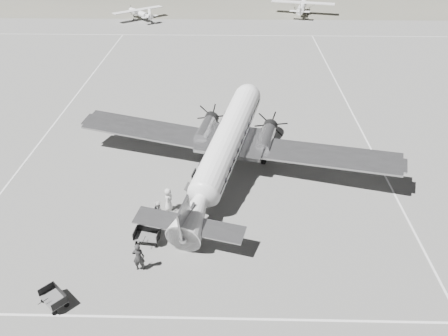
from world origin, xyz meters
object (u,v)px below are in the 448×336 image
at_px(light_plane_right, 302,8).
at_px(baggage_cart_far, 54,299).
at_px(passenger, 168,199).
at_px(baggage_cart_near, 147,236).
at_px(dc3_airliner, 225,150).
at_px(ground_crew, 139,257).
at_px(ramp_agent, 159,213).
at_px(light_plane_left, 140,14).

relative_size(light_plane_right, baggage_cart_far, 7.10).
bearing_deg(passenger, baggage_cart_near, 170.18).
bearing_deg(light_plane_right, baggage_cart_far, -95.39).
distance_m(dc3_airliner, passenger, 5.99).
distance_m(ground_crew, passenger, 5.98).
bearing_deg(ramp_agent, dc3_airliner, -27.41).
bearing_deg(ramp_agent, baggage_cart_far, 155.44).
distance_m(light_plane_right, baggage_cart_far, 70.81).
height_order(baggage_cart_far, passenger, passenger).
height_order(light_plane_right, ground_crew, light_plane_right).
relative_size(light_plane_right, ramp_agent, 6.21).
distance_m(dc3_airliner, light_plane_right, 55.91).
distance_m(baggage_cart_near, ramp_agent, 2.04).
height_order(dc3_airliner, baggage_cart_far, dc3_airliner).
distance_m(light_plane_right, baggage_cart_near, 64.57).
height_order(dc3_airliner, ramp_agent, dc3_airliner).
xyz_separation_m(dc3_airliner, baggage_cart_far, (-9.18, -12.88, -2.10)).
distance_m(dc3_airliner, baggage_cart_far, 15.96).
bearing_deg(baggage_cart_near, light_plane_left, 107.84).
bearing_deg(light_plane_left, passenger, -117.26).
height_order(baggage_cart_near, passenger, passenger).
distance_m(light_plane_left, ramp_agent, 56.69).
xyz_separation_m(baggage_cart_near, passenger, (0.96, 3.47, 0.42)).
bearing_deg(passenger, dc3_airliner, -37.16).
height_order(light_plane_left, light_plane_right, light_plane_right).
xyz_separation_m(ramp_agent, passenger, (0.43, 1.55, -0.03)).
xyz_separation_m(light_plane_left, ramp_agent, (11.65, -55.48, -0.05)).
height_order(ramp_agent, passenger, ramp_agent).
bearing_deg(ramp_agent, ground_crew, -178.07).
distance_m(baggage_cart_far, ramp_agent, 8.61).
xyz_separation_m(light_plane_left, ground_crew, (11.07, -59.81, 0.02)).
relative_size(light_plane_left, ramp_agent, 5.06).
bearing_deg(light_plane_left, dc3_airliner, -112.05).
distance_m(ground_crew, ramp_agent, 4.38).
bearing_deg(ground_crew, passenger, -101.70).
distance_m(dc3_airliner, light_plane_left, 52.24).
bearing_deg(baggage_cart_far, baggage_cart_near, 92.76).
distance_m(dc3_airliner, ground_crew, 11.35).
relative_size(baggage_cart_far, passenger, 0.91).
relative_size(light_plane_left, ground_crew, 4.74).
distance_m(light_plane_right, ramp_agent, 62.58).
xyz_separation_m(dc3_airliner, ground_crew, (-4.93, -10.11, -1.57)).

